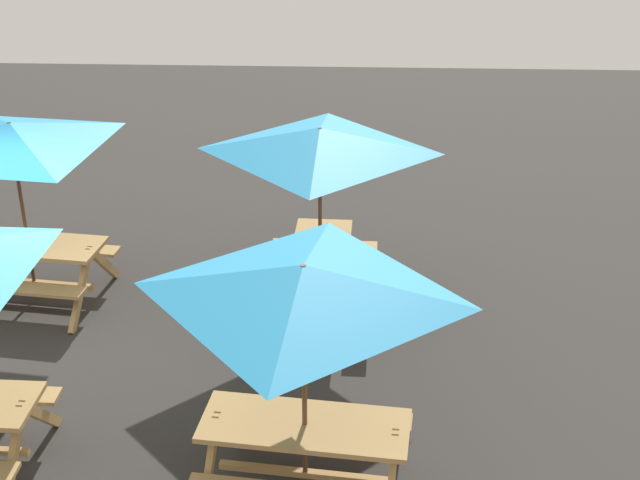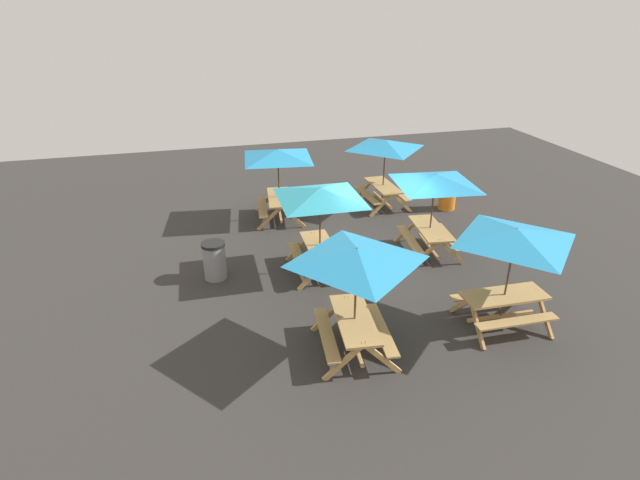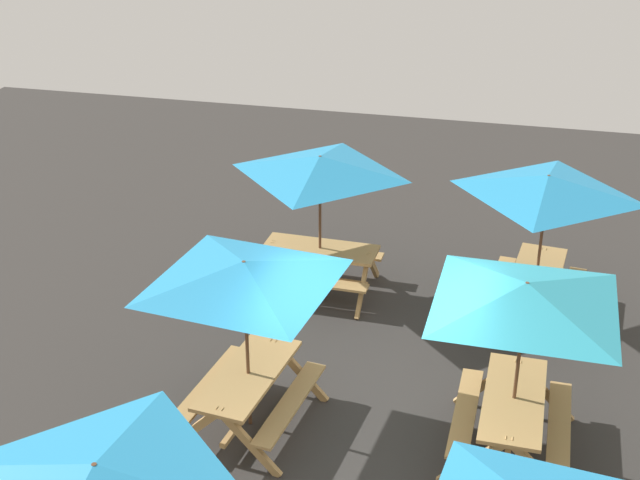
# 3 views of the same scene
# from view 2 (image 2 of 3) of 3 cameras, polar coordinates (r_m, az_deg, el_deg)

# --- Properties ---
(ground_plane) EXTENTS (25.66, 25.66, 0.00)m
(ground_plane) POSITION_cam_2_polar(r_m,az_deg,el_deg) (13.72, 6.37, -2.12)
(ground_plane) COLOR #33302D
(ground_plane) RESTS_ON ground
(picnic_table_0) EXTENTS (2.83, 2.83, 2.34)m
(picnic_table_0) POSITION_cam_2_polar(r_m,az_deg,el_deg) (12.17, -0.00, 4.63)
(picnic_table_0) COLOR tan
(picnic_table_0) RESTS_ON ground
(picnic_table_1) EXTENTS (2.04, 2.04, 2.34)m
(picnic_table_1) POSITION_cam_2_polar(r_m,az_deg,el_deg) (16.68, 7.45, 10.25)
(picnic_table_1) COLOR tan
(picnic_table_1) RESTS_ON ground
(picnic_table_2) EXTENTS (2.06, 2.06, 2.34)m
(picnic_table_2) POSITION_cam_2_polar(r_m,az_deg,el_deg) (10.72, 21.33, -0.25)
(picnic_table_2) COLOR tan
(picnic_table_2) RESTS_ON ground
(picnic_table_3) EXTENTS (2.81, 2.81, 2.34)m
(picnic_table_3) POSITION_cam_2_polar(r_m,az_deg,el_deg) (13.51, 12.96, 6.13)
(picnic_table_3) COLOR tan
(picnic_table_3) RESTS_ON ground
(picnic_table_4) EXTENTS (2.81, 2.81, 2.34)m
(picnic_table_4) POSITION_cam_2_polar(r_m,az_deg,el_deg) (15.50, -4.84, 9.20)
(picnic_table_4) COLOR tan
(picnic_table_4) RESTS_ON ground
(picnic_table_5) EXTENTS (2.21, 2.21, 2.34)m
(picnic_table_5) POSITION_cam_2_polar(r_m,az_deg,el_deg) (9.23, 4.21, -2.65)
(picnic_table_5) COLOR tan
(picnic_table_5) RESTS_ON ground
(trash_bin_gray) EXTENTS (0.59, 0.59, 0.98)m
(trash_bin_gray) POSITION_cam_2_polar(r_m,az_deg,el_deg) (12.77, -11.97, -2.29)
(trash_bin_gray) COLOR gray
(trash_bin_gray) RESTS_ON ground
(trash_bin_orange) EXTENTS (0.59, 0.59, 0.98)m
(trash_bin_orange) POSITION_cam_2_polar(r_m,az_deg,el_deg) (17.30, 14.37, 5.02)
(trash_bin_orange) COLOR orange
(trash_bin_orange) RESTS_ON ground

